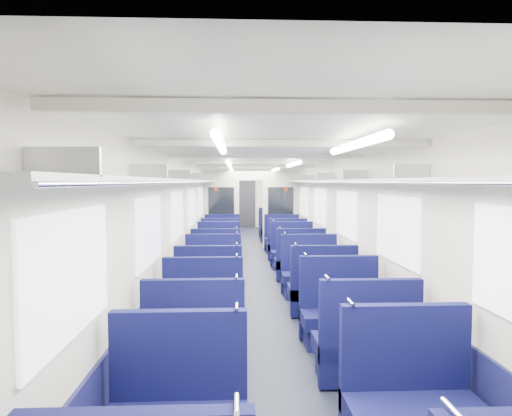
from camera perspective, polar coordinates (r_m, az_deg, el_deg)
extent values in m
cube|color=black|center=(10.29, -0.11, -7.57)|extent=(2.80, 18.00, 0.01)
cube|color=silver|center=(10.11, -0.12, 5.62)|extent=(2.80, 18.00, 0.01)
cube|color=beige|center=(10.17, -8.02, -1.05)|extent=(0.02, 18.00, 2.35)
cube|color=#111239|center=(10.27, -7.90, -5.64)|extent=(0.03, 17.90, 0.70)
cube|color=beige|center=(10.29, 7.70, -1.00)|extent=(0.02, 18.00, 2.35)
cube|color=#111239|center=(10.38, 7.58, -5.54)|extent=(0.03, 17.90, 0.70)
cube|color=beige|center=(19.12, -1.23, 1.05)|extent=(2.80, 0.02, 2.35)
cube|color=#B2B5BA|center=(10.13, -7.04, 3.44)|extent=(0.34, 17.40, 0.04)
cylinder|color=silver|center=(10.11, -6.02, 3.33)|extent=(0.02, 17.40, 0.02)
cube|color=#B2B5BA|center=(2.25, -23.53, 5.46)|extent=(0.34, 0.03, 0.14)
cube|color=#B2B5BA|center=(4.17, -13.61, 4.56)|extent=(0.34, 0.03, 0.14)
cube|color=#B2B5BA|center=(6.15, -10.01, 4.20)|extent=(0.34, 0.03, 0.14)
cube|color=#B2B5BA|center=(8.14, -8.16, 4.01)|extent=(0.34, 0.03, 0.14)
cube|color=#B2B5BA|center=(10.13, -7.04, 3.89)|extent=(0.34, 0.03, 0.14)
cube|color=#B2B5BA|center=(12.12, -6.29, 3.81)|extent=(0.34, 0.03, 0.14)
cube|color=#B2B5BA|center=(14.12, -5.75, 3.75)|extent=(0.34, 0.03, 0.14)
cube|color=#B2B5BA|center=(16.12, -5.35, 3.71)|extent=(0.34, 0.03, 0.14)
cube|color=#B2B5BA|center=(18.11, -5.03, 3.68)|extent=(0.34, 0.03, 0.14)
cube|color=#B2B5BA|center=(10.23, 6.74, 3.44)|extent=(0.34, 17.40, 0.04)
cylinder|color=silver|center=(10.20, 5.74, 3.34)|extent=(0.02, 17.40, 0.02)
cube|color=#B2B5BA|center=(4.41, 19.37, 4.40)|extent=(0.34, 0.03, 0.14)
cube|color=#B2B5BA|center=(6.31, 12.59, 4.15)|extent=(0.34, 0.03, 0.14)
cube|color=#B2B5BA|center=(8.26, 8.97, 3.99)|extent=(0.34, 0.03, 0.14)
cube|color=#B2B5BA|center=(10.23, 6.75, 3.89)|extent=(0.34, 0.03, 0.14)
cube|color=#B2B5BA|center=(12.21, 5.24, 3.82)|extent=(0.34, 0.03, 0.14)
cube|color=#B2B5BA|center=(14.19, 4.15, 3.76)|extent=(0.34, 0.03, 0.14)
cube|color=#B2B5BA|center=(16.18, 3.33, 3.72)|extent=(0.34, 0.03, 0.14)
cube|color=#B2B5BA|center=(18.17, 2.69, 3.68)|extent=(0.34, 0.03, 0.14)
cube|color=white|center=(2.82, -22.61, -7.87)|extent=(0.02, 1.30, 0.75)
cube|color=white|center=(5.02, -13.54, -2.85)|extent=(0.02, 1.30, 0.75)
cube|color=white|center=(7.28, -10.08, -0.89)|extent=(0.02, 1.30, 0.75)
cube|color=white|center=(9.56, -8.26, 0.14)|extent=(0.02, 1.30, 0.75)
cube|color=white|center=(11.85, -7.14, 0.77)|extent=(0.02, 1.30, 0.75)
cube|color=white|center=(14.64, -6.25, 1.27)|extent=(0.02, 1.30, 0.75)
cube|color=white|center=(16.93, -5.74, 1.56)|extent=(0.02, 1.30, 0.75)
cube|color=white|center=(5.24, 17.60, -2.65)|extent=(0.02, 1.30, 0.75)
cube|color=white|center=(7.44, 11.51, -0.82)|extent=(0.02, 1.30, 0.75)
cube|color=white|center=(9.68, 8.22, 0.18)|extent=(0.02, 1.30, 0.75)
cube|color=white|center=(11.94, 6.18, 0.80)|extent=(0.02, 1.30, 0.75)
cube|color=white|center=(14.72, 4.54, 1.29)|extent=(0.02, 1.30, 0.75)
cube|color=white|center=(17.00, 3.59, 1.58)|extent=(0.02, 1.30, 0.75)
cube|color=beige|center=(2.16, 8.89, 12.71)|extent=(2.70, 0.06, 0.06)
cube|color=beige|center=(4.13, 3.36, 8.28)|extent=(2.70, 0.06, 0.06)
cube|color=beige|center=(6.12, 1.44, 6.69)|extent=(2.70, 0.06, 0.06)
cube|color=beige|center=(8.11, 0.47, 5.88)|extent=(2.70, 0.06, 0.06)
cube|color=beige|center=(10.11, -0.12, 5.39)|extent=(2.70, 0.06, 0.06)
cube|color=beige|center=(12.11, -0.51, 5.06)|extent=(2.70, 0.06, 0.06)
cube|color=beige|center=(14.11, -0.79, 4.83)|extent=(2.70, 0.06, 0.06)
cube|color=beige|center=(16.10, -1.00, 4.65)|extent=(2.70, 0.06, 0.06)
cube|color=beige|center=(18.10, -1.16, 4.51)|extent=(2.70, 0.06, 0.06)
cylinder|color=white|center=(3.61, -4.62, 8.18)|extent=(0.07, 1.60, 0.07)
cylinder|color=white|center=(7.60, -3.50, 5.67)|extent=(0.07, 1.60, 0.07)
cylinder|color=white|center=(11.10, -3.18, 4.95)|extent=(0.07, 1.60, 0.07)
cylinder|color=white|center=(15.60, -2.98, 4.50)|extent=(0.07, 1.60, 0.07)
cylinder|color=white|center=(3.74, 12.66, 7.95)|extent=(0.07, 1.60, 0.07)
cylinder|color=white|center=(7.66, 4.80, 5.64)|extent=(0.07, 1.60, 0.07)
cylinder|color=white|center=(11.14, 2.51, 4.95)|extent=(0.07, 1.60, 0.07)
cylinder|color=white|center=(15.63, 1.07, 4.50)|extent=(0.07, 1.60, 0.07)
cube|color=black|center=(19.06, -1.23, 0.52)|extent=(0.75, 0.06, 2.00)
cube|color=beige|center=(13.07, -4.48, -0.05)|extent=(1.05, 0.08, 2.35)
cube|color=black|center=(13.01, -4.50, 0.93)|extent=(0.76, 0.02, 0.80)
cylinder|color=#B5180C|center=(13.00, -5.17, 2.47)|extent=(0.12, 0.01, 0.12)
cube|color=beige|center=(13.13, 3.17, -0.03)|extent=(1.05, 0.08, 2.35)
cube|color=black|center=(13.07, 3.20, 0.95)|extent=(0.76, 0.02, 0.80)
cylinder|color=#B5180C|center=(13.07, 3.86, 2.48)|extent=(0.12, 0.01, 0.12)
cube|color=beige|center=(13.05, -0.65, 4.35)|extent=(0.70, 0.08, 0.35)
cylinder|color=silver|center=(1.93, -2.50, -23.90)|extent=(0.02, 0.15, 0.02)
cylinder|color=silver|center=(2.05, 23.87, -22.55)|extent=(0.02, 0.15, 0.02)
cube|color=#0E1044|center=(3.43, -9.82, -21.13)|extent=(0.97, 0.09, 1.03)
cylinder|color=silver|center=(3.22, -2.49, -12.58)|extent=(0.02, 0.15, 0.02)
cube|color=#0E1044|center=(3.61, 19.74, -23.58)|extent=(0.97, 0.51, 0.17)
cube|color=#0E1044|center=(3.70, 18.52, -19.39)|extent=(0.97, 0.09, 1.03)
cylinder|color=silver|center=(3.41, 12.11, -11.77)|extent=(0.02, 0.15, 0.02)
cube|color=#0E1044|center=(4.62, -7.79, -17.24)|extent=(0.97, 0.51, 0.17)
cube|color=#0E0F39|center=(4.70, -7.77, -19.60)|extent=(0.89, 0.41, 0.25)
cube|color=#0E1044|center=(4.36, -8.08, -15.68)|extent=(0.97, 0.09, 1.03)
cylinder|color=silver|center=(4.19, -2.49, -8.81)|extent=(0.02, 0.15, 0.02)
cube|color=#0E1044|center=(4.70, 13.66, -16.93)|extent=(0.97, 0.51, 0.17)
cube|color=#0E0F39|center=(4.78, 13.62, -19.26)|extent=(0.89, 0.41, 0.25)
cube|color=#0E1044|center=(4.45, 14.47, -15.35)|extent=(0.97, 0.09, 1.03)
cylinder|color=silver|center=(4.21, 9.17, -8.81)|extent=(0.02, 0.15, 0.02)
cube|color=#0E1044|center=(5.37, -6.98, -14.25)|extent=(0.97, 0.51, 0.17)
cube|color=#0E0F39|center=(5.44, -6.97, -16.33)|extent=(0.89, 0.41, 0.25)
cube|color=#0E1044|center=(5.51, -6.83, -11.57)|extent=(0.97, 0.09, 1.03)
cylinder|color=silver|center=(5.39, -2.49, -6.08)|extent=(0.02, 0.15, 0.02)
cube|color=#0E1044|center=(5.52, 11.02, -13.80)|extent=(0.97, 0.51, 0.17)
cube|color=#0E0F39|center=(5.58, 10.99, -15.84)|extent=(0.89, 0.41, 0.25)
cube|color=#0E1044|center=(5.66, 10.54, -11.22)|extent=(0.97, 0.09, 1.03)
cylinder|color=silver|center=(5.47, 6.40, -5.95)|extent=(0.02, 0.15, 0.02)
cube|color=#0E1044|center=(6.69, -6.05, -10.69)|extent=(0.97, 0.51, 0.17)
cube|color=#0E0F39|center=(6.74, -6.04, -12.40)|extent=(0.89, 0.41, 0.25)
cube|color=#0E1044|center=(6.44, -6.17, -9.38)|extent=(0.97, 0.09, 1.03)
cylinder|color=silver|center=(6.33, -2.49, -4.65)|extent=(0.02, 0.15, 0.02)
cube|color=#0E1044|center=(6.75, 8.38, -10.57)|extent=(0.97, 0.51, 0.17)
cube|color=#0E0F39|center=(6.81, 8.36, -12.27)|extent=(0.89, 0.41, 0.25)
cube|color=#0E1044|center=(6.51, 8.74, -9.26)|extent=(0.97, 0.09, 1.03)
cylinder|color=silver|center=(6.35, 5.14, -4.65)|extent=(0.02, 0.15, 0.02)
cube|color=#0E1044|center=(7.67, -5.58, -8.87)|extent=(0.97, 0.51, 0.17)
cube|color=#0E0F39|center=(7.71, -5.57, -10.37)|extent=(0.89, 0.41, 0.25)
cube|color=#0E1044|center=(7.83, -5.50, -7.09)|extent=(0.97, 0.09, 1.03)
cylinder|color=silver|center=(7.74, -2.49, -3.19)|extent=(0.02, 0.15, 0.02)
cube|color=#0E1044|center=(7.66, 7.03, -8.89)|extent=(0.97, 0.51, 0.17)
cube|color=#0E0F39|center=(7.71, 7.02, -10.40)|extent=(0.89, 0.41, 0.25)
cube|color=#0E1044|center=(7.82, 6.79, -7.11)|extent=(0.97, 0.09, 1.03)
cylinder|color=silver|center=(7.68, 3.80, -3.24)|extent=(0.02, 0.15, 0.02)
cube|color=#0E1044|center=(8.90, -5.14, -7.14)|extent=(0.97, 0.51, 0.17)
cube|color=#0E0F39|center=(8.94, -5.13, -8.45)|extent=(0.89, 0.41, 0.25)
cube|color=#0E1044|center=(8.66, -5.21, -6.07)|extent=(0.97, 0.09, 1.03)
cylinder|color=silver|center=(8.58, -2.49, -2.54)|extent=(0.02, 0.15, 0.02)
cube|color=#0E1044|center=(8.97, 5.60, -7.07)|extent=(0.97, 0.51, 0.17)
cube|color=#0E0F39|center=(9.01, 5.59, -8.36)|extent=(0.89, 0.41, 0.25)
cube|color=#0E1044|center=(8.73, 5.80, -6.00)|extent=(0.97, 0.09, 1.03)
cylinder|color=silver|center=(8.61, 3.12, -2.52)|extent=(0.02, 0.15, 0.02)
cube|color=#0E1044|center=(10.03, -4.83, -5.95)|extent=(0.97, 0.51, 0.17)
cube|color=#0E0F39|center=(10.06, -4.83, -7.11)|extent=(0.89, 0.41, 0.25)
cube|color=#0E1044|center=(10.20, -4.79, -4.63)|extent=(0.97, 0.09, 1.03)
cylinder|color=silver|center=(10.13, -2.49, -1.63)|extent=(0.02, 0.15, 0.02)
cube|color=#0E1044|center=(10.02, 4.73, -5.96)|extent=(0.97, 0.51, 0.17)
cube|color=#0E0F39|center=(10.05, 4.72, -7.12)|extent=(0.89, 0.41, 0.25)
cube|color=#0E1044|center=(10.19, 4.59, -4.64)|extent=(0.97, 0.09, 1.03)
cylinder|color=silver|center=(10.09, 2.29, -1.65)|extent=(0.02, 0.15, 0.02)
cube|color=#0E1044|center=(11.33, -4.56, -4.87)|extent=(0.97, 0.51, 0.17)
cube|color=#0E0F39|center=(11.36, -4.56, -5.90)|extent=(0.89, 0.41, 0.25)
cube|color=#0E1044|center=(11.10, -4.60, -3.98)|extent=(0.97, 0.09, 1.03)
cylinder|color=silver|center=(11.03, -2.49, -1.22)|extent=(0.02, 0.15, 0.02)
cube|color=#0E1044|center=(11.22, 3.94, -4.94)|extent=(0.97, 0.51, 0.17)
cube|color=#0E0F39|center=(11.25, 3.94, -5.99)|extent=(0.89, 0.41, 0.25)
cube|color=#0E1044|center=(10.99, 4.07, -4.05)|extent=(0.97, 0.09, 1.03)
cylinder|color=silver|center=(10.89, 1.94, -1.27)|extent=(0.02, 0.15, 0.02)
cube|color=#0E1044|center=(12.27, -4.40, -4.23)|extent=(0.97, 0.51, 0.17)
cube|color=#0E0F39|center=(12.30, -4.40, -5.19)|extent=(0.89, 0.41, 0.25)
cube|color=#0E1044|center=(12.45, -4.37, -3.17)|extent=(0.97, 0.09, 1.03)
cylinder|color=silver|center=(12.39, -2.49, -0.71)|extent=(0.02, 0.15, 0.02)
cube|color=#0E1044|center=(12.24, 3.40, -4.24)|extent=(0.97, 0.51, 0.17)
cube|color=#0E0F39|center=(12.27, 3.40, -5.20)|extent=(0.89, 0.41, 0.25)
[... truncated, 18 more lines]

